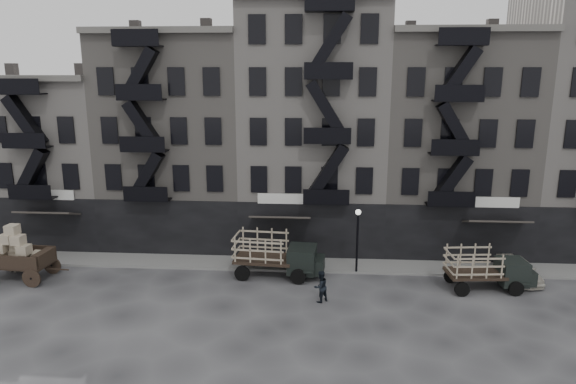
# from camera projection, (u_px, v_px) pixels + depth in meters

# --- Properties ---
(ground) EXTENTS (140.00, 140.00, 0.00)m
(ground) POSITION_uv_depth(u_px,v_px,m) (308.00, 289.00, 30.62)
(ground) COLOR #38383A
(ground) RESTS_ON ground
(sidewalk) EXTENTS (55.00, 2.50, 0.15)m
(sidewalk) POSITION_uv_depth(u_px,v_px,m) (310.00, 265.00, 34.24)
(sidewalk) COLOR slate
(sidewalk) RESTS_ON ground
(building_west) EXTENTS (10.00, 11.35, 13.20)m
(building_west) POSITION_uv_depth(u_px,v_px,m) (57.00, 158.00, 40.05)
(building_west) COLOR #AEA7A0
(building_west) RESTS_ON ground
(building_midwest) EXTENTS (10.00, 11.35, 16.20)m
(building_midwest) POSITION_uv_depth(u_px,v_px,m) (182.00, 140.00, 39.03)
(building_midwest) COLOR gray
(building_midwest) RESTS_ON ground
(building_center) EXTENTS (10.00, 11.35, 18.20)m
(building_center) POSITION_uv_depth(u_px,v_px,m) (313.00, 128.00, 38.14)
(building_center) COLOR #AEA7A0
(building_center) RESTS_ON ground
(building_mideast) EXTENTS (10.00, 11.35, 16.20)m
(building_mideast) POSITION_uv_depth(u_px,v_px,m) (449.00, 143.00, 37.71)
(building_mideast) COLOR gray
(building_mideast) RESTS_ON ground
(lamp_post) EXTENTS (0.36, 0.36, 4.28)m
(lamp_post) POSITION_uv_depth(u_px,v_px,m) (358.00, 232.00, 32.29)
(lamp_post) COLOR black
(lamp_post) RESTS_ON ground
(horse) EXTENTS (1.89, 0.93, 1.56)m
(horse) POSITION_uv_depth(u_px,v_px,m) (20.00, 262.00, 32.82)
(horse) COLOR #B9B4A9
(horse) RESTS_ON ground
(wagon) EXTENTS (4.29, 2.53, 3.50)m
(wagon) POSITION_uv_depth(u_px,v_px,m) (15.00, 249.00, 31.63)
(wagon) COLOR black
(wagon) RESTS_ON ground
(stake_truck_west) EXTENTS (5.76, 2.73, 2.81)m
(stake_truck_west) POSITION_uv_depth(u_px,v_px,m) (276.00, 252.00, 32.21)
(stake_truck_west) COLOR black
(stake_truck_west) RESTS_ON ground
(stake_truck_east) EXTENTS (5.20, 2.49, 2.54)m
(stake_truck_east) POSITION_uv_depth(u_px,v_px,m) (487.00, 266.00, 30.29)
(stake_truck_east) COLOR black
(stake_truck_east) RESTS_ON ground
(car_east) EXTENTS (2.10, 4.23, 1.39)m
(car_east) POSITION_uv_depth(u_px,v_px,m) (518.00, 269.00, 31.87)
(car_east) COLOR beige
(car_east) RESTS_ON ground
(pedestrian_mid) EXTENTS (1.13, 1.11, 1.83)m
(pedestrian_mid) POSITION_uv_depth(u_px,v_px,m) (321.00, 287.00, 28.78)
(pedestrian_mid) COLOR black
(pedestrian_mid) RESTS_ON ground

